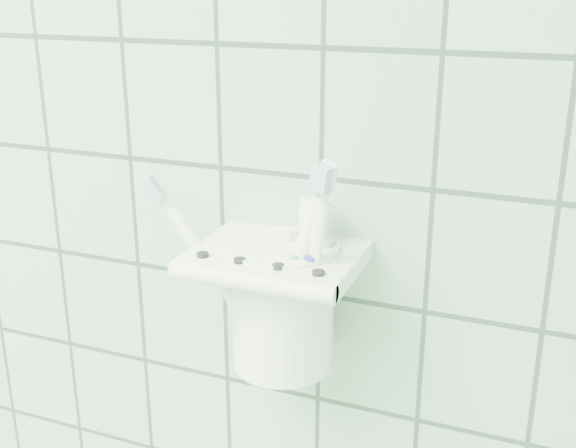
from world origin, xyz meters
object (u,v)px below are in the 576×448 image
at_px(toothbrush_pink, 270,256).
at_px(holder_bracket, 277,260).
at_px(toothpaste_tube, 301,273).
at_px(toothbrush_blue, 265,259).
at_px(cup, 283,301).
at_px(toothbrush_orange, 298,257).

bearing_deg(toothbrush_pink, holder_bracket, 45.79).
bearing_deg(toothpaste_tube, holder_bracket, -173.29).
bearing_deg(toothbrush_blue, cup, 81.92).
distance_m(holder_bracket, toothpaste_tube, 0.02).
height_order(holder_bracket, toothbrush_orange, toothbrush_orange).
relative_size(toothbrush_orange, toothpaste_tube, 1.32).
bearing_deg(toothbrush_blue, toothbrush_pink, 98.82).
bearing_deg(toothbrush_blue, toothbrush_orange, 42.97).
xyz_separation_m(cup, toothbrush_pink, (-0.01, -0.01, 0.04)).
bearing_deg(cup, toothbrush_pink, -127.62).
bearing_deg(toothbrush_orange, cup, 178.29).
relative_size(toothbrush_pink, toothbrush_blue, 0.95).
height_order(toothbrush_pink, toothpaste_tube, toothbrush_pink).
bearing_deg(cup, toothbrush_blue, -115.99).
xyz_separation_m(cup, toothbrush_blue, (-0.01, -0.02, 0.04)).
height_order(holder_bracket, toothpaste_tube, toothpaste_tube).
distance_m(holder_bracket, toothbrush_blue, 0.02).
height_order(cup, toothbrush_pink, toothbrush_pink).
bearing_deg(toothpaste_tube, cup, 172.84).
height_order(toothbrush_blue, toothpaste_tube, toothbrush_blue).
height_order(holder_bracket, cup, same).
xyz_separation_m(cup, toothbrush_orange, (0.02, -0.01, 0.04)).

